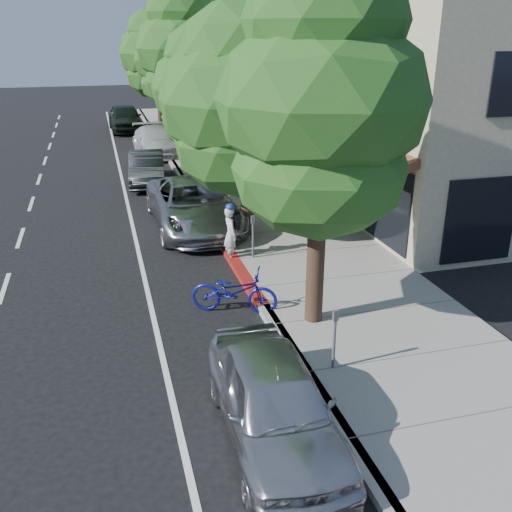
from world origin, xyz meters
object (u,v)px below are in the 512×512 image
object	(u,v)px
dark_suv_far	(125,118)
near_car_a	(274,402)
dark_sedan	(147,168)
cyclist	(231,234)
street_tree_4	(169,61)
pedestrian	(273,153)
street_tree_1	(246,102)
white_pickup	(156,141)
street_tree_0	(322,106)
silver_suv	(194,205)
street_tree_3	(184,51)
street_tree_5	(157,55)
street_tree_2	(208,90)
bicycle	(234,291)

from	to	relation	value
dark_suv_far	near_car_a	bearing A→B (deg)	-90.62
dark_sedan	cyclist	bearing A→B (deg)	-75.86
street_tree_4	pedestrian	xyz separation A→B (m)	(3.10, -10.58, -3.40)
street_tree_1	dark_sedan	bearing A→B (deg)	107.05
white_pickup	street_tree_0	bearing A→B (deg)	-90.33
street_tree_1	silver_suv	bearing A→B (deg)	134.13
street_tree_0	street_tree_3	bearing A→B (deg)	90.00
white_pickup	street_tree_3	bearing A→B (deg)	-60.58
street_tree_1	street_tree_5	xyz separation A→B (m)	(-0.00, 24.00, 0.39)
street_tree_0	street_tree_5	xyz separation A→B (m)	(0.00, 30.00, -0.21)
pedestrian	street_tree_5	bearing A→B (deg)	-83.57
street_tree_3	near_car_a	bearing A→B (deg)	-95.34
street_tree_0	dark_suv_far	size ratio (longest dim) A/B	1.55
street_tree_1	street_tree_3	world-z (taller)	street_tree_3
street_tree_0	street_tree_5	world-z (taller)	street_tree_0
silver_suv	white_pickup	xyz separation A→B (m)	(0.06, 12.60, -0.09)
street_tree_2	street_tree_4	world-z (taller)	street_tree_4
street_tree_5	bicycle	size ratio (longest dim) A/B	3.75
street_tree_4	near_car_a	xyz separation A→B (m)	(-2.01, -27.50, -3.82)
street_tree_4	dark_suv_far	bearing A→B (deg)	121.04
pedestrian	street_tree_3	bearing A→B (deg)	-60.06
cyclist	bicycle	distance (m)	3.29
street_tree_4	dark_suv_far	world-z (taller)	street_tree_4
street_tree_4	white_pickup	world-z (taller)	street_tree_4
street_tree_3	dark_sedan	bearing A→B (deg)	-121.04
street_tree_0	pedestrian	size ratio (longest dim) A/B	3.92
street_tree_4	silver_suv	bearing A→B (deg)	-95.04
street_tree_4	bicycle	xyz separation A→B (m)	(-1.59, -22.90, -4.00)
street_tree_5	dark_sedan	size ratio (longest dim) A/B	1.86
street_tree_1	street_tree_4	distance (m)	18.00
street_tree_2	street_tree_5	xyz separation A→B (m)	(0.00, 18.00, 0.61)
street_tree_5	dark_suv_far	xyz separation A→B (m)	(-2.52, -1.82, -3.83)
street_tree_5	silver_suv	xyz separation A→B (m)	(-1.46, -22.50, -3.88)
bicycle	dark_sedan	world-z (taller)	dark_sedan
cyclist	white_pickup	distance (m)	15.79
cyclist	dark_sedan	distance (m)	9.75
street_tree_1	cyclist	distance (m)	3.99
street_tree_1	dark_suv_far	size ratio (longest dim) A/B	1.44
cyclist	white_pickup	world-z (taller)	cyclist
cyclist	white_pickup	xyz separation A→B (m)	(-0.47, 15.78, -0.09)
street_tree_0	near_car_a	xyz separation A→B (m)	(-2.01, -3.50, -4.18)
street_tree_5	cyclist	distance (m)	25.99
street_tree_0	cyclist	world-z (taller)	street_tree_0
street_tree_1	near_car_a	size ratio (longest dim) A/B	1.72
bicycle	dark_sedan	size ratio (longest dim) A/B	0.50
bicycle	street_tree_0	bearing A→B (deg)	-101.39
silver_suv	dark_sedan	world-z (taller)	silver_suv
street_tree_1	cyclist	size ratio (longest dim) A/B	4.52
street_tree_0	street_tree_1	distance (m)	6.03
near_car_a	street_tree_2	bearing A→B (deg)	83.79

